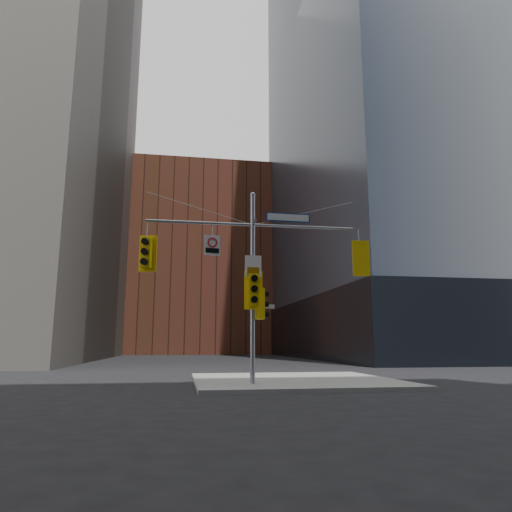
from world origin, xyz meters
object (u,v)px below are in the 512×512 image
object	(u,v)px
traffic_light_west_arm	(146,253)
traffic_light_east_arm	(360,259)
signal_assembly	(253,266)
traffic_light_pole_front	(254,290)
traffic_light_pole_side	(261,304)
street_sign_blade	(288,218)
regulatory_sign_arm	(212,245)

from	to	relation	value
traffic_light_west_arm	traffic_light_east_arm	size ratio (longest dim) A/B	0.98
signal_assembly	traffic_light_pole_front	size ratio (longest dim) A/B	5.63
signal_assembly	traffic_light_pole_side	bearing A→B (deg)	2.40
traffic_light_pole_side	traffic_light_pole_front	xyz separation A→B (m)	(-0.33, -0.28, 0.49)
traffic_light_west_arm	street_sign_blade	xyz separation A→B (m)	(5.29, -0.01, 1.55)
traffic_light_pole_side	street_sign_blade	world-z (taller)	street_sign_blade
traffic_light_east_arm	traffic_light_pole_front	bearing A→B (deg)	9.71
traffic_light_pole_side	regulatory_sign_arm	world-z (taller)	regulatory_sign_arm
signal_assembly	traffic_light_pole_front	xyz separation A→B (m)	(0.00, -0.27, -0.92)
traffic_light_west_arm	traffic_light_east_arm	world-z (taller)	traffic_light_east_arm
street_sign_blade	regulatory_sign_arm	world-z (taller)	street_sign_blade
traffic_light_east_arm	traffic_light_pole_front	world-z (taller)	traffic_light_east_arm
traffic_light_east_arm	signal_assembly	bearing A→B (deg)	6.11
traffic_light_pole_side	traffic_light_pole_front	world-z (taller)	traffic_light_pole_front
street_sign_blade	signal_assembly	bearing A→B (deg)	178.56
traffic_light_pole_side	traffic_light_pole_front	distance (m)	0.65
signal_assembly	traffic_light_pole_front	distance (m)	0.96
signal_assembly	street_sign_blade	distance (m)	2.38
traffic_light_west_arm	regulatory_sign_arm	size ratio (longest dim) A/B	1.80
traffic_light_pole_front	traffic_light_east_arm	bearing A→B (deg)	7.64
signal_assembly	traffic_light_east_arm	distance (m)	4.25
traffic_light_pole_front	street_sign_blade	distance (m)	3.18
signal_assembly	street_sign_blade	world-z (taller)	signal_assembly
traffic_light_pole_front	regulatory_sign_arm	bearing A→B (deg)	174.86
signal_assembly	traffic_light_pole_side	world-z (taller)	signal_assembly
signal_assembly	traffic_light_pole_side	size ratio (longest dim) A/B	6.98
traffic_light_west_arm	signal_assembly	bearing A→B (deg)	14.18
signal_assembly	traffic_light_east_arm	bearing A→B (deg)	0.01
street_sign_blade	regulatory_sign_arm	size ratio (longest dim) A/B	2.31
traffic_light_pole_side	street_sign_blade	distance (m)	3.51
traffic_light_west_arm	regulatory_sign_arm	xyz separation A→B (m)	(2.38, -0.03, 0.37)
traffic_light_east_arm	street_sign_blade	bearing A→B (deg)	6.05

